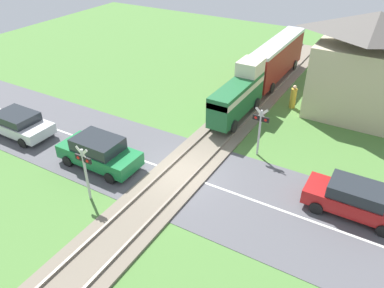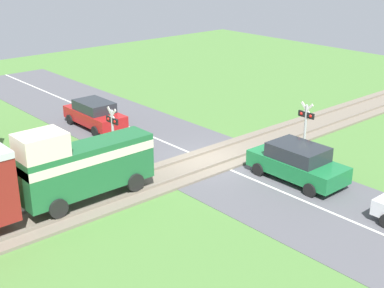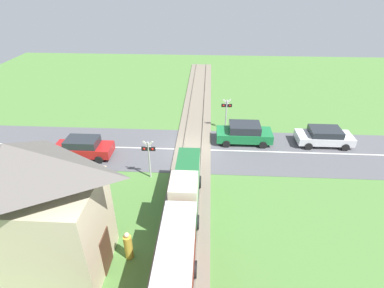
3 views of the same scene
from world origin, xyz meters
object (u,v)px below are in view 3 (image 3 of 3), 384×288
(station_building, at_px, (28,213))
(crossing_signal_east_approach, at_px, (149,154))
(car_near_crossing, at_px, (244,133))
(crossing_signal_west_approach, at_px, (226,110))
(car_far_side, at_px, (83,147))
(car_behind_queue, at_px, (324,136))
(train, at_px, (179,248))
(pedestrian_by_station, at_px, (128,246))

(station_building, bearing_deg, crossing_signal_east_approach, -117.85)
(car_near_crossing, xyz_separation_m, crossing_signal_west_approach, (1.39, -2.27, 0.98))
(crossing_signal_east_approach, bearing_deg, car_far_side, -22.72)
(car_behind_queue, bearing_deg, car_near_crossing, 0.00)
(car_near_crossing, bearing_deg, train, 72.19)
(car_far_side, distance_m, crossing_signal_east_approach, 5.96)
(train, xyz_separation_m, crossing_signal_west_approach, (-2.68, -14.91, -0.04))
(car_far_side, bearing_deg, car_near_crossing, -166.67)
(car_behind_queue, xyz_separation_m, pedestrian_by_station, (12.97, 11.71, -0.01))
(car_behind_queue, xyz_separation_m, crossing_signal_west_approach, (7.74, -2.27, 1.09))
(train, distance_m, car_near_crossing, 13.32)
(train, relative_size, crossing_signal_west_approach, 5.03)
(crossing_signal_west_approach, height_order, pedestrian_by_station, crossing_signal_west_approach)
(car_near_crossing, height_order, crossing_signal_east_approach, crossing_signal_east_approach)
(car_behind_queue, bearing_deg, car_far_side, 8.84)
(car_behind_queue, height_order, pedestrian_by_station, pedestrian_by_station)
(station_building, bearing_deg, pedestrian_by_station, -171.11)
(train, height_order, station_building, station_building)
(crossing_signal_west_approach, distance_m, station_building, 17.27)
(car_near_crossing, relative_size, car_behind_queue, 1.02)
(train, bearing_deg, crossing_signal_west_approach, -100.18)
(train, relative_size, station_building, 2.14)
(crossing_signal_east_approach, bearing_deg, car_near_crossing, -142.64)
(car_far_side, distance_m, pedestrian_by_station, 10.42)
(station_building, bearing_deg, car_near_crossing, -130.52)
(pedestrian_by_station, bearing_deg, train, 159.91)
(car_near_crossing, height_order, station_building, station_building)
(crossing_signal_east_approach, height_order, pedestrian_by_station, crossing_signal_east_approach)
(crossing_signal_west_approach, bearing_deg, car_behind_queue, 163.69)
(car_behind_queue, distance_m, pedestrian_by_station, 17.48)
(car_near_crossing, height_order, car_behind_queue, car_near_crossing)
(car_far_side, relative_size, station_building, 0.64)
(crossing_signal_west_approach, bearing_deg, car_far_side, 25.55)
(car_far_side, xyz_separation_m, crossing_signal_west_approach, (-10.76, -5.15, 1.03))
(car_near_crossing, xyz_separation_m, station_building, (10.53, 12.32, 2.41))
(train, distance_m, car_behind_queue, 16.42)
(train, distance_m, crossing_signal_east_approach, 7.96)
(crossing_signal_east_approach, distance_m, pedestrian_by_station, 6.66)
(crossing_signal_east_approach, xyz_separation_m, station_building, (3.79, 7.18, 1.42))
(crossing_signal_west_approach, distance_m, pedestrian_by_station, 14.96)
(train, distance_m, car_far_side, 12.72)
(car_far_side, bearing_deg, pedestrian_by_station, 122.08)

